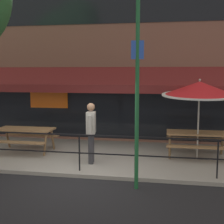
% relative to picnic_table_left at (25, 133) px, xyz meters
% --- Properties ---
extents(ground_plane, '(120.00, 120.00, 0.00)m').
position_rel_picnic_table_left_xyz_m(ground_plane, '(2.26, -1.89, -0.71)').
color(ground_plane, black).
extents(patio_deck, '(15.00, 4.00, 0.10)m').
position_rel_picnic_table_left_xyz_m(patio_deck, '(2.26, 0.11, -0.66)').
color(patio_deck, '#9E998E').
rests_on(patio_deck, ground).
extents(restaurant_building, '(15.00, 1.60, 7.29)m').
position_rel_picnic_table_left_xyz_m(restaurant_building, '(2.26, 2.33, 2.91)').
color(restaurant_building, brown).
rests_on(restaurant_building, ground).
extents(patio_railing, '(13.84, 0.04, 0.97)m').
position_rel_picnic_table_left_xyz_m(patio_railing, '(2.26, -1.59, 0.09)').
color(patio_railing, black).
rests_on(patio_railing, patio_deck).
extents(picnic_table_left, '(1.80, 1.42, 0.76)m').
position_rel_picnic_table_left_xyz_m(picnic_table_left, '(0.00, 0.00, 0.00)').
color(picnic_table_left, '#997047').
rests_on(picnic_table_left, patio_deck).
extents(picnic_table_centre, '(1.80, 1.42, 0.76)m').
position_rel_picnic_table_left_xyz_m(picnic_table_centre, '(5.39, 0.32, 0.00)').
color(picnic_table_centre, '#997047').
rests_on(picnic_table_centre, patio_deck).
extents(patio_umbrella_centre, '(2.14, 2.14, 2.38)m').
position_rel_picnic_table_left_xyz_m(patio_umbrella_centre, '(5.39, 0.05, 1.47)').
color(patio_umbrella_centre, '#B7B2A8').
rests_on(patio_umbrella_centre, patio_deck).
extents(pedestrian_walking, '(0.29, 0.62, 1.71)m').
position_rel_picnic_table_left_xyz_m(pedestrian_walking, '(2.39, -0.85, 0.35)').
color(pedestrian_walking, '#333338').
rests_on(pedestrian_walking, patio_deck).
extents(street_sign_pole, '(0.28, 0.09, 4.36)m').
position_rel_picnic_table_left_xyz_m(street_sign_pole, '(3.82, -2.34, 1.53)').
color(street_sign_pole, '#1E6033').
rests_on(street_sign_pole, ground).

